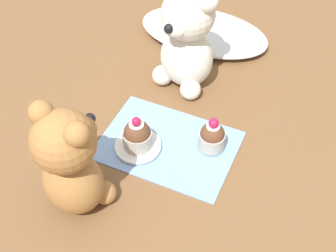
{
  "coord_description": "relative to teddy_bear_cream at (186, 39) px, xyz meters",
  "views": [
    {
      "loc": [
        0.24,
        -0.54,
        0.69
      ],
      "look_at": [
        0.0,
        0.0,
        0.06
      ],
      "focal_mm": 50.0,
      "sensor_mm": 36.0,
      "label": 1
    }
  ],
  "objects": [
    {
      "name": "ground_plane",
      "position": [
        0.04,
        -0.18,
        -0.12
      ],
      "size": [
        4.0,
        4.0,
        0.0
      ],
      "primitive_type": "plane",
      "color": "brown"
    },
    {
      "name": "knitted_placemat",
      "position": [
        0.04,
        -0.18,
        -0.11
      ],
      "size": [
        0.26,
        0.19,
        0.01
      ],
      "primitive_type": "cube",
      "color": "#7A9ED1",
      "rests_on": "ground_plane"
    },
    {
      "name": "tulle_cloth",
      "position": [
        -0.02,
        0.17,
        -0.1
      ],
      "size": [
        0.32,
        0.19,
        0.04
      ],
      "primitive_type": "ellipsoid",
      "color": "silver",
      "rests_on": "ground_plane"
    },
    {
      "name": "teddy_bear_cream",
      "position": [
        0.0,
        0.0,
        0.0
      ],
      "size": [
        0.14,
        0.13,
        0.24
      ],
      "rotation": [
        0.0,
        0.0,
        -0.23
      ],
      "color": "silver",
      "rests_on": "ground_plane"
    },
    {
      "name": "teddy_bear_tan",
      "position": [
        -0.05,
        -0.37,
        -0.01
      ],
      "size": [
        0.13,
        0.12,
        0.22
      ],
      "rotation": [
        0.0,
        0.0,
        2.93
      ],
      "color": "#A3703D",
      "rests_on": "ground_plane"
    },
    {
      "name": "cupcake_near_cream_bear",
      "position": [
        0.12,
        -0.16,
        -0.08
      ],
      "size": [
        0.05,
        0.05,
        0.07
      ],
      "color": "#B2ADA3",
      "rests_on": "knitted_placemat"
    },
    {
      "name": "saucer_plate",
      "position": [
        -0.01,
        -0.22,
        -0.11
      ],
      "size": [
        0.09,
        0.09,
        0.01
      ],
      "primitive_type": "cylinder",
      "color": "white",
      "rests_on": "knitted_placemat"
    },
    {
      "name": "cupcake_near_tan_bear",
      "position": [
        -0.01,
        -0.22,
        -0.08
      ],
      "size": [
        0.06,
        0.06,
        0.07
      ],
      "color": "#B2ADA3",
      "rests_on": "saucer_plate"
    }
  ]
}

